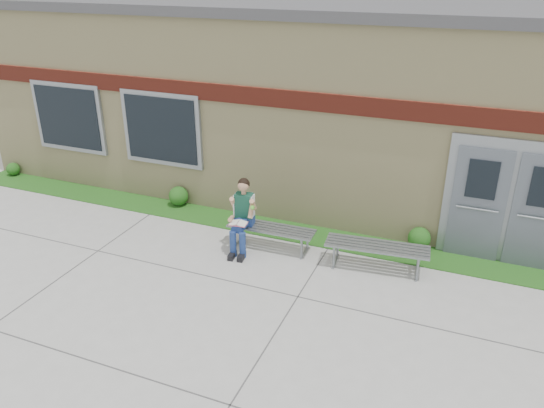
% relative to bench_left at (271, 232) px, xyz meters
% --- Properties ---
extents(ground, '(80.00, 80.00, 0.00)m').
position_rel_bench_left_xyz_m(ground, '(0.02, -1.85, -0.33)').
color(ground, '#9E9E99').
rests_on(ground, ground).
extents(grass_strip, '(16.00, 0.80, 0.02)m').
position_rel_bench_left_xyz_m(grass_strip, '(0.02, 0.75, -0.32)').
color(grass_strip, '#184412').
rests_on(grass_strip, ground).
extents(school_building, '(16.20, 6.22, 4.20)m').
position_rel_bench_left_xyz_m(school_building, '(0.02, 4.13, 1.77)').
color(school_building, beige).
rests_on(school_building, ground).
extents(bench_left, '(1.67, 0.50, 0.43)m').
position_rel_bench_left_xyz_m(bench_left, '(0.00, 0.00, 0.00)').
color(bench_left, gray).
rests_on(bench_left, ground).
extents(bench_right, '(1.84, 0.67, 0.47)m').
position_rel_bench_left_xyz_m(bench_right, '(2.00, -0.00, 0.03)').
color(bench_right, gray).
rests_on(bench_right, ground).
extents(girl, '(0.53, 0.86, 1.37)m').
position_rel_bench_left_xyz_m(girl, '(-0.50, -0.21, 0.37)').
color(girl, navy).
rests_on(girl, ground).
extents(shrub_west, '(0.32, 0.32, 0.32)m').
position_rel_bench_left_xyz_m(shrub_west, '(-7.48, 1.00, -0.15)').
color(shrub_west, '#184412').
rests_on(shrub_west, grass_strip).
extents(shrub_mid, '(0.43, 0.43, 0.43)m').
position_rel_bench_left_xyz_m(shrub_mid, '(-2.63, 1.00, -0.10)').
color(shrub_mid, '#184412').
rests_on(shrub_mid, grass_strip).
extents(shrub_east, '(0.42, 0.42, 0.42)m').
position_rel_bench_left_xyz_m(shrub_east, '(2.61, 1.00, -0.10)').
color(shrub_east, '#184412').
rests_on(shrub_east, grass_strip).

